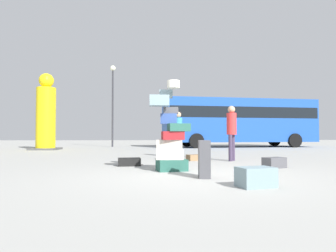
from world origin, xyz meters
The scene contains 13 objects.
ground_plane centered at (0.00, 0.00, 0.00)m, with size 80.00×80.00×0.00m, color #9E9E99.
suitcase_tower centered at (-0.38, 0.61, 0.75)m, with size 0.91×0.70×2.02m.
suitcase_slate_white_trunk centered at (0.77, -1.51, 0.15)m, with size 0.54×0.36×0.30m, color gray.
suitcase_black_foreground_near centered at (-0.03, 3.12, 0.35)m, with size 0.21×0.28×0.71m, color black.
suitcase_charcoal_behind_tower centered at (2.16, 0.98, 0.13)m, with size 0.53×0.31×0.25m, color #4C4C51.
suitcase_brown_upright_blue centered at (0.65, 3.18, 0.09)m, with size 0.62×0.33×0.18m, color olive.
suitcase_black_left_side centered at (-1.37, 1.72, 0.10)m, with size 0.57×0.40×0.20m, color black.
suitcase_charcoal_foreground_far centered at (0.17, -0.50, 0.35)m, with size 0.20×0.36×0.70m, color #4C4C51.
person_bearded_onlooker centered at (0.19, 4.49, 0.97)m, with size 0.30×0.33×1.63m.
person_tourist_with_camera centered at (1.68, 2.90, 1.01)m, with size 0.30×0.30×1.70m.
yellow_dummy_statue centered at (-6.47, 10.25, 1.86)m, with size 1.42×1.42×4.17m.
parked_bus centered at (5.16, 13.15, 1.83)m, with size 10.29×3.51×3.15m.
lamp_post centered at (-3.33, 13.88, 3.66)m, with size 0.36×0.36×5.53m.
Camera 1 is at (-0.86, -5.83, 0.79)m, focal length 30.85 mm.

